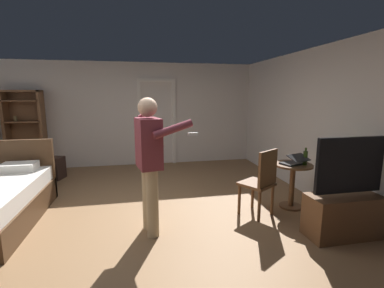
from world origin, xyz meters
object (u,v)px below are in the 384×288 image
object	(u,v)px
laptop	(294,161)
bookshelf	(26,129)
tv_flatscreen	(354,207)
side_table	(292,179)
suitcase_dark	(40,178)
suitcase_small	(48,168)
wooden_chair	(261,180)
person_blue_shirt	(150,157)
bottle_on_table	(305,158)

from	to	relation	value
laptop	bookshelf	bearing A→B (deg)	147.19
bookshelf	tv_flatscreen	xyz separation A→B (m)	(5.07, -3.97, -0.62)
bookshelf	laptop	xyz separation A→B (m)	(4.77, -3.08, -0.24)
bookshelf	side_table	xyz separation A→B (m)	(4.79, -3.04, -0.52)
suitcase_dark	suitcase_small	world-z (taller)	suitcase_small
bookshelf	suitcase_small	size ratio (longest dim) A/B	2.96
suitcase_dark	suitcase_small	xyz separation A→B (m)	(-0.00, 0.52, 0.06)
side_table	laptop	xyz separation A→B (m)	(-0.02, -0.04, 0.29)
wooden_chair	laptop	bearing A→B (deg)	14.63
tv_flatscreen	suitcase_small	size ratio (longest dim) A/B	2.02
wooden_chair	suitcase_small	distance (m)	4.41
person_blue_shirt	suitcase_dark	xyz separation A→B (m)	(-2.01, 2.20, -0.82)
wooden_chair	suitcase_dark	distance (m)	4.14
bookshelf	laptop	distance (m)	5.69
side_table	person_blue_shirt	bearing A→B (deg)	-170.69
side_table	suitcase_small	xyz separation A→B (m)	(-4.20, 2.35, -0.24)
bottle_on_table	suitcase_small	size ratio (longest dim) A/B	0.42
side_table	person_blue_shirt	distance (m)	2.27
bookshelf	side_table	distance (m)	5.70
tv_flatscreen	wooden_chair	size ratio (longest dim) A/B	1.27
bookshelf	tv_flatscreen	world-z (taller)	bookshelf
bookshelf	tv_flatscreen	size ratio (longest dim) A/B	1.47
side_table	tv_flatscreen	bearing A→B (deg)	-73.12
laptop	person_blue_shirt	bearing A→B (deg)	-171.68
bottle_on_table	person_blue_shirt	bearing A→B (deg)	-173.18
person_blue_shirt	suitcase_small	size ratio (longest dim) A/B	2.75
person_blue_shirt	suitcase_small	world-z (taller)	person_blue_shirt
side_table	bookshelf	bearing A→B (deg)	147.63
laptop	wooden_chair	bearing A→B (deg)	-165.37
laptop	suitcase_dark	size ratio (longest dim) A/B	0.86
side_table	person_blue_shirt	size ratio (longest dim) A/B	0.41
tv_flatscreen	side_table	xyz separation A→B (m)	(-0.28, 0.93, 0.10)
wooden_chair	person_blue_shirt	size ratio (longest dim) A/B	0.58
bottle_on_table	person_blue_shirt	size ratio (longest dim) A/B	0.15
laptop	bottle_on_table	world-z (taller)	bottle_on_table
tv_flatscreen	side_table	distance (m)	0.98
bookshelf	person_blue_shirt	distance (m)	4.28
tv_flatscreen	laptop	distance (m)	1.02
bookshelf	wooden_chair	xyz separation A→B (m)	(4.17, -3.23, -0.44)
suitcase_dark	suitcase_small	bearing A→B (deg)	74.79
tv_flatscreen	laptop	bearing A→B (deg)	108.58
bookshelf	suitcase_dark	bearing A→B (deg)	-63.67
bottle_on_table	wooden_chair	xyz separation A→B (m)	(-0.76, -0.12, -0.27)
bookshelf	wooden_chair	world-z (taller)	bookshelf
bookshelf	tv_flatscreen	bearing A→B (deg)	-38.03
laptop	wooden_chair	size ratio (longest dim) A/B	0.41
bookshelf	tv_flatscreen	distance (m)	6.47
side_table	wooden_chair	size ratio (longest dim) A/B	0.71
bookshelf	laptop	size ratio (longest dim) A/B	4.51
tv_flatscreen	side_table	size ratio (longest dim) A/B	1.80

